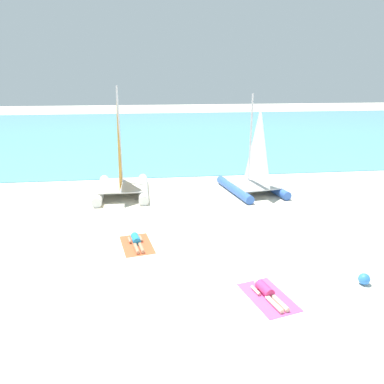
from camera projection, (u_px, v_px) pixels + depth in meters
ground_plane at (182, 189)px, 21.19m from camera, size 120.00×120.00×0.00m
ocean_water at (163, 131)px, 42.44m from camera, size 120.00×40.00×0.05m
sailboat_blue at (253, 178)px, 20.40m from camera, size 3.28×4.45×5.28m
sailboat_white at (121, 179)px, 19.98m from camera, size 2.82×4.39×5.69m
towel_left at (137, 245)px, 14.27m from camera, size 1.43×2.07×0.01m
sunbather_left at (136, 241)px, 14.29m from camera, size 0.68×1.56×0.30m
towel_right at (268, 297)px, 10.92m from camera, size 1.53×2.11×0.01m
sunbather_right at (267, 292)px, 10.95m from camera, size 0.76×1.55×0.30m
beach_ball at (364, 279)px, 11.55m from camera, size 0.36×0.36×0.36m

